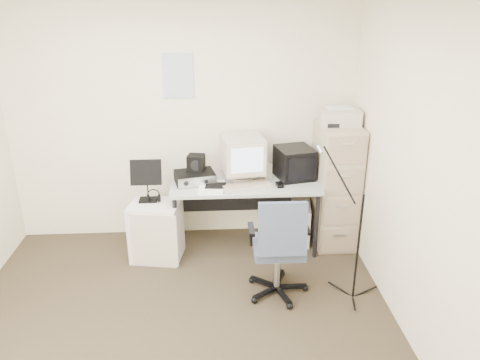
{
  "coord_description": "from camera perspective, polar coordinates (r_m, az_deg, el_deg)",
  "views": [
    {
      "loc": [
        0.31,
        -2.96,
        2.54
      ],
      "look_at": [
        0.55,
        0.95,
        0.95
      ],
      "focal_mm": 35.0,
      "sensor_mm": 36.0,
      "label": 1
    }
  ],
  "objects": [
    {
      "name": "keyboard",
      "position": [
        4.62,
        0.75,
        -0.77
      ],
      "size": [
        0.53,
        0.34,
        0.03
      ],
      "primitive_type": "cube",
      "rotation": [
        0.0,
        0.0,
        0.35
      ],
      "color": "#B5B1A8",
      "rests_on": "desk"
    },
    {
      "name": "radio_speaker",
      "position": [
        4.75,
        -5.37,
        2.1
      ],
      "size": [
        0.19,
        0.18,
        0.16
      ],
      "primitive_type": "cube",
      "rotation": [
        0.0,
        0.0,
        -0.2
      ],
      "color": "black",
      "rests_on": "radio_receiver"
    },
    {
      "name": "desk",
      "position": [
        4.93,
        0.58,
        -4.11
      ],
      "size": [
        1.5,
        0.7,
        0.73
      ],
      "primitive_type": "cube",
      "color": "#BABABA",
      "rests_on": "floor"
    },
    {
      "name": "crt_tv",
      "position": [
        4.86,
        6.65,
        2.1
      ],
      "size": [
        0.42,
        0.44,
        0.32
      ],
      "primitive_type": "cube",
      "rotation": [
        0.0,
        0.0,
        0.22
      ],
      "color": "black",
      "rests_on": "desk"
    },
    {
      "name": "crt_monitor",
      "position": [
        4.78,
        0.33,
        2.72
      ],
      "size": [
        0.46,
        0.48,
        0.45
      ],
      "primitive_type": "cube",
      "rotation": [
        0.0,
        0.0,
        0.14
      ],
      "color": "#B5B1A8",
      "rests_on": "desk"
    },
    {
      "name": "mouse",
      "position": [
        4.67,
        4.84,
        -0.58
      ],
      "size": [
        0.07,
        0.11,
        0.03
      ],
      "primitive_type": "cube",
      "rotation": [
        0.0,
        0.0,
        0.09
      ],
      "color": "black",
      "rests_on": "desk"
    },
    {
      "name": "pc_tower",
      "position": [
        5.14,
        7.33,
        -5.04
      ],
      "size": [
        0.27,
        0.48,
        0.42
      ],
      "primitive_type": "cube",
      "rotation": [
        0.0,
        0.0,
        -0.16
      ],
      "color": "#B5B1A8",
      "rests_on": "floor"
    },
    {
      "name": "floor",
      "position": [
        3.92,
        -7.62,
        -18.68
      ],
      "size": [
        3.6,
        3.6,
        0.01
      ],
      "primitive_type": "cube",
      "color": "#2F2616",
      "rests_on": "ground"
    },
    {
      "name": "radio_receiver",
      "position": [
        4.76,
        -5.55,
        0.34
      ],
      "size": [
        0.44,
        0.35,
        0.11
      ],
      "primitive_type": "cube",
      "rotation": [
        0.0,
        0.0,
        0.21
      ],
      "color": "black",
      "rests_on": "desk"
    },
    {
      "name": "wall_back",
      "position": [
        4.94,
        -7.03,
        6.79
      ],
      "size": [
        3.6,
        0.02,
        2.5
      ],
      "primitive_type": "cube",
      "color": "#EFE8CA",
      "rests_on": "ground"
    },
    {
      "name": "music_stand",
      "position": [
        4.67,
        -11.28,
        0.01
      ],
      "size": [
        0.31,
        0.18,
        0.44
      ],
      "primitive_type": "cube",
      "rotation": [
        0.0,
        0.0,
        -0.06
      ],
      "color": "black",
      "rests_on": "side_cart"
    },
    {
      "name": "wall_calendar",
      "position": [
        4.82,
        -7.56,
        12.48
      ],
      "size": [
        0.3,
        0.02,
        0.44
      ],
      "primitive_type": "cube",
      "color": "white",
      "rests_on": "wall_back"
    },
    {
      "name": "filing_cabinet",
      "position": [
        4.99,
        11.52,
        -0.64
      ],
      "size": [
        0.4,
        0.6,
        1.3
      ],
      "primitive_type": "cube",
      "color": "#B2A38D",
      "rests_on": "floor"
    },
    {
      "name": "side_cart",
      "position": [
        4.8,
        -10.16,
        -6.12
      ],
      "size": [
        0.54,
        0.46,
        0.6
      ],
      "primitive_type": "cube",
      "rotation": [
        0.0,
        0.0,
        -0.17
      ],
      "color": "silver",
      "rests_on": "floor"
    },
    {
      "name": "office_chair",
      "position": [
        4.11,
        4.67,
        -7.88
      ],
      "size": [
        0.57,
        0.57,
        0.98
      ],
      "primitive_type": "cube",
      "rotation": [
        0.0,
        0.0,
        -0.01
      ],
      "color": "#3A4559",
      "rests_on": "floor"
    },
    {
      "name": "mic_stand",
      "position": [
        4.09,
        14.39,
        -6.15
      ],
      "size": [
        0.02,
        0.02,
        1.3
      ],
      "primitive_type": "cylinder",
      "rotation": [
        0.0,
        0.0,
        1.86
      ],
      "color": "black",
      "rests_on": "floor"
    },
    {
      "name": "printer",
      "position": [
        4.79,
        12.08,
        7.55
      ],
      "size": [
        0.42,
        0.3,
        0.15
      ],
      "primitive_type": "cube",
      "rotation": [
        0.0,
        0.0,
        -0.09
      ],
      "color": "#B5B1A8",
      "rests_on": "filing_cabinet"
    },
    {
      "name": "wall_right",
      "position": [
        3.55,
        21.54,
        -0.81
      ],
      "size": [
        0.02,
        3.6,
        2.5
      ],
      "primitive_type": "cube",
      "color": "#EFE8CA",
      "rests_on": "ground"
    },
    {
      "name": "headphones",
      "position": [
        4.7,
        -10.48,
        -2.1
      ],
      "size": [
        0.15,
        0.15,
        0.03
      ],
      "primitive_type": "torus",
      "rotation": [
        0.0,
        0.0,
        0.04
      ],
      "color": "black",
      "rests_on": "side_cart"
    },
    {
      "name": "desk_speaker",
      "position": [
        4.85,
        3.27,
        1.11
      ],
      "size": [
        0.11,
        0.11,
        0.15
      ],
      "primitive_type": "cube",
      "rotation": [
        0.0,
        0.0,
        0.41
      ],
      "color": "#C1B69C",
      "rests_on": "desk"
    },
    {
      "name": "papers",
      "position": [
        4.62,
        -3.48,
        -0.86
      ],
      "size": [
        0.27,
        0.35,
        0.02
      ],
      "primitive_type": "cube",
      "rotation": [
        0.0,
        0.0,
        -0.09
      ],
      "color": "white",
      "rests_on": "desk"
    }
  ]
}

